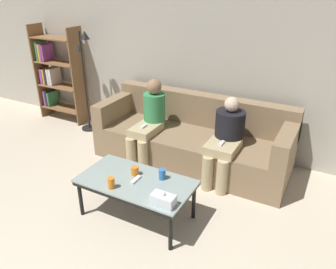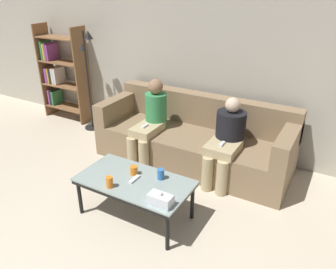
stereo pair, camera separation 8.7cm
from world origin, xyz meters
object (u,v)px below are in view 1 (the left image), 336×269
at_px(cup_near_left, 111,183).
at_px(cup_far_center, 162,174).
at_px(tissue_box, 163,200).
at_px(seated_person_mid_left, 226,137).
at_px(coffee_table, 136,184).
at_px(game_remote, 136,180).
at_px(seated_person_left_end, 150,120).
at_px(bookshelf, 55,74).
at_px(standing_lamp, 85,72).
at_px(couch, 193,140).
at_px(cup_near_right, 135,171).

relative_size(cup_near_left, cup_far_center, 1.03).
xyz_separation_m(cup_far_center, tissue_box, (0.21, -0.36, -0.00)).
bearing_deg(seated_person_mid_left, coffee_table, -115.84).
relative_size(cup_far_center, game_remote, 0.74).
bearing_deg(game_remote, seated_person_mid_left, 64.16).
height_order(coffee_table, seated_person_left_end, seated_person_left_end).
xyz_separation_m(cup_near_left, tissue_box, (0.56, 0.01, -0.01)).
height_order(tissue_box, seated_person_left_end, seated_person_left_end).
xyz_separation_m(game_remote, bookshelf, (-2.70, 1.64, 0.34)).
bearing_deg(seated_person_left_end, cup_far_center, -52.85).
bearing_deg(seated_person_left_end, coffee_table, -65.46).
height_order(bookshelf, seated_person_mid_left, bookshelf).
bearing_deg(cup_far_center, seated_person_left_end, 127.15).
bearing_deg(standing_lamp, cup_far_center, -32.50).
height_order(coffee_table, cup_near_left, cup_near_left).
height_order(bookshelf, seated_person_left_end, bookshelf).
relative_size(couch, seated_person_left_end, 2.32).
height_order(coffee_table, cup_far_center, cup_far_center).
distance_m(cup_near_left, bookshelf, 3.18).
xyz_separation_m(cup_near_left, standing_lamp, (-1.77, 1.72, 0.47)).
distance_m(couch, cup_far_center, 1.22).
bearing_deg(tissue_box, game_remote, 154.38).
distance_m(cup_near_right, seated_person_mid_left, 1.20).
bearing_deg(tissue_box, cup_near_right, 149.39).
height_order(game_remote, bookshelf, bookshelf).
xyz_separation_m(coffee_table, seated_person_left_end, (-0.50, 1.10, 0.18)).
relative_size(cup_near_right, seated_person_mid_left, 0.09).
bearing_deg(game_remote, tissue_box, -25.62).
distance_m(cup_far_center, standing_lamp, 2.55).
height_order(cup_near_right, cup_far_center, cup_far_center).
relative_size(bookshelf, seated_person_left_end, 1.45).
bearing_deg(cup_near_right, tissue_box, -30.61).
distance_m(cup_near_right, standing_lamp, 2.37).
bearing_deg(bookshelf, seated_person_left_end, -13.81).
bearing_deg(game_remote, cup_far_center, 34.77).
bearing_deg(couch, coffee_table, -90.86).
relative_size(bookshelf, standing_lamp, 1.01).
height_order(coffee_table, bookshelf, bookshelf).
xyz_separation_m(couch, cup_near_right, (-0.09, -1.26, 0.17)).
height_order(cup_near_left, bookshelf, bookshelf).
bearing_deg(seated_person_mid_left, seated_person_left_end, -178.92).
relative_size(coffee_table, cup_far_center, 10.46).
height_order(tissue_box, bookshelf, bookshelf).
distance_m(coffee_table, cup_far_center, 0.28).
bearing_deg(seated_person_mid_left, cup_far_center, -108.55).
bearing_deg(standing_lamp, couch, -4.72).
relative_size(couch, tissue_box, 11.61).
relative_size(coffee_table, bookshelf, 0.72).
relative_size(cup_near_right, cup_far_center, 0.84).
distance_m(couch, seated_person_left_end, 0.63).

